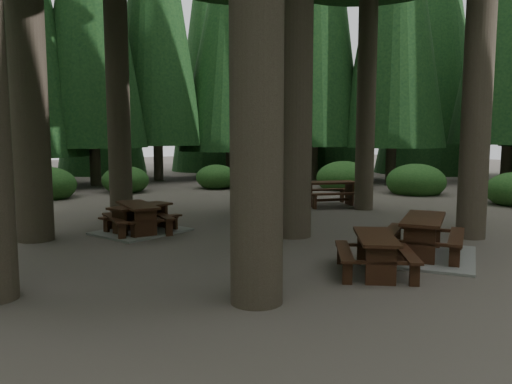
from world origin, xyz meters
TOP-DOWN VIEW (x-y plane):
  - ground at (0.00, 0.00)m, footprint 80.00×80.00m
  - picnic_table_a at (1.48, -2.90)m, footprint 3.01×2.85m
  - picnic_table_b at (-2.01, 2.79)m, footprint 1.60×1.87m
  - picnic_table_c at (-1.90, 2.85)m, footprint 2.37×2.12m
  - picnic_table_d at (5.23, 3.29)m, footprint 2.34×2.15m
  - picnic_table_e at (-0.27, -3.12)m, footprint 2.04×2.05m
  - shrub_ring at (0.70, 0.75)m, footprint 23.86×24.64m

SIDE VIEW (x-z plane):
  - ground at x=0.00m, z-range 0.00..0.00m
  - picnic_table_c at x=-1.90m, z-range -0.12..0.57m
  - picnic_table_a at x=1.48m, z-range -0.13..0.68m
  - shrub_ring at x=0.70m, z-range -0.35..1.15m
  - picnic_table_e at x=-0.27m, z-range 0.11..0.81m
  - picnic_table_b at x=-2.01m, z-range 0.12..0.85m
  - picnic_table_d at x=5.23m, z-range 0.13..0.95m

